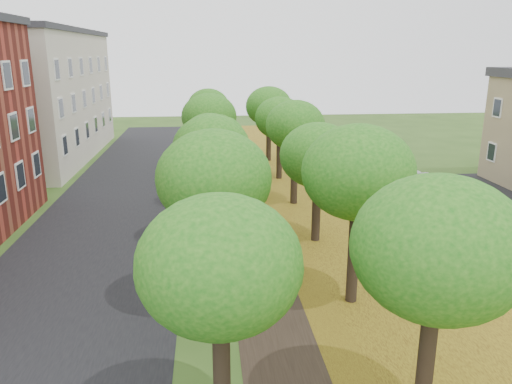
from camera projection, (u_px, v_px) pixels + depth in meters
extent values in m
cube|color=black|center=(109.00, 226.00, 25.56)|extent=(8.00, 70.00, 0.01)
cube|color=black|center=(255.00, 221.00, 26.27)|extent=(3.20, 70.00, 0.01)
cube|color=#9E881D|center=(347.00, 218.00, 26.75)|extent=(7.50, 70.00, 0.01)
cube|color=black|center=(487.00, 208.00, 28.52)|extent=(9.00, 16.00, 0.01)
cylinder|color=black|center=(222.00, 375.00, 11.27)|extent=(0.40, 0.40, 3.15)
ellipsoid|color=#166014|center=(219.00, 264.00, 10.54)|extent=(3.50, 3.50, 2.97)
cylinder|color=black|center=(216.00, 266.00, 17.02)|extent=(0.40, 0.40, 3.15)
ellipsoid|color=#166014|center=(214.00, 189.00, 16.28)|extent=(3.50, 3.50, 2.97)
cylinder|color=black|center=(213.00, 212.00, 22.76)|extent=(0.40, 0.40, 3.15)
ellipsoid|color=#166014|center=(212.00, 153.00, 22.03)|extent=(3.50, 3.50, 2.97)
cylinder|color=black|center=(211.00, 179.00, 28.51)|extent=(0.40, 0.40, 3.15)
ellipsoid|color=#166014|center=(210.00, 132.00, 27.77)|extent=(3.50, 3.50, 2.97)
cylinder|color=black|center=(210.00, 158.00, 34.25)|extent=(0.40, 0.40, 3.15)
ellipsoid|color=#166014|center=(209.00, 118.00, 33.52)|extent=(3.50, 3.50, 2.97)
cylinder|color=black|center=(209.00, 143.00, 40.00)|extent=(0.40, 0.40, 3.15)
ellipsoid|color=#166014|center=(208.00, 109.00, 39.26)|extent=(3.50, 3.50, 2.97)
cylinder|color=black|center=(426.00, 362.00, 11.73)|extent=(0.40, 0.40, 3.15)
ellipsoid|color=#166014|center=(437.00, 255.00, 10.99)|extent=(3.50, 3.50, 2.97)
cylinder|color=black|center=(353.00, 260.00, 17.48)|extent=(0.40, 0.40, 3.15)
ellipsoid|color=#166014|center=(357.00, 185.00, 16.74)|extent=(3.50, 3.50, 2.97)
cylinder|color=black|center=(316.00, 208.00, 23.22)|extent=(0.40, 0.40, 3.15)
ellipsoid|color=#166014|center=(318.00, 151.00, 22.49)|extent=(3.50, 3.50, 2.97)
cylinder|color=black|center=(294.00, 177.00, 28.97)|extent=(0.40, 0.40, 3.15)
ellipsoid|color=#166014|center=(295.00, 131.00, 28.23)|extent=(3.50, 3.50, 2.97)
cylinder|color=black|center=(279.00, 156.00, 34.71)|extent=(0.40, 0.40, 3.15)
ellipsoid|color=#166014|center=(280.00, 117.00, 33.98)|extent=(3.50, 3.50, 2.97)
cylinder|color=black|center=(269.00, 142.00, 40.46)|extent=(0.40, 0.40, 3.15)
ellipsoid|color=#166014|center=(269.00, 108.00, 39.72)|extent=(3.50, 3.50, 2.97)
cube|color=beige|center=(25.00, 98.00, 40.53)|extent=(10.00, 20.00, 10.00)
cube|color=#2D2D33|center=(17.00, 31.00, 39.12)|extent=(10.30, 20.30, 0.40)
cube|color=#28322B|center=(289.00, 269.00, 19.39)|extent=(1.10, 1.85, 0.04)
cube|color=#28322B|center=(282.00, 262.00, 19.39)|extent=(0.70, 1.69, 0.26)
cube|color=silver|center=(284.00, 284.00, 18.70)|extent=(0.49, 0.24, 0.45)
cube|color=silver|center=(293.00, 266.00, 20.22)|extent=(0.49, 0.24, 0.45)
cube|color=silver|center=(284.00, 274.00, 18.59)|extent=(0.44, 0.22, 0.04)
cube|color=silver|center=(293.00, 257.00, 20.11)|extent=(0.44, 0.22, 0.04)
imported|color=maroon|center=(463.00, 207.00, 26.38)|extent=(4.34, 2.27, 1.36)
imported|color=#35363B|center=(440.00, 192.00, 28.89)|extent=(5.62, 3.98, 1.51)
imported|color=silver|center=(415.00, 180.00, 32.30)|extent=(4.69, 2.67, 1.24)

